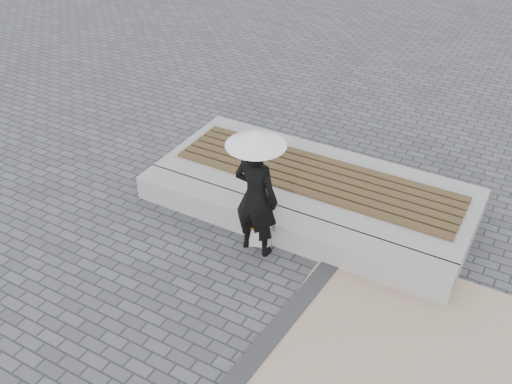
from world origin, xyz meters
The scene contains 10 objects.
ground centered at (0.00, 0.00, 0.00)m, with size 80.00×80.00×0.00m, color #4E4E53.
edging_band centered at (0.75, -0.50, 0.02)m, with size 0.25×5.20×0.04m, color #323235.
seating_ledge centered at (0.00, 1.60, 0.20)m, with size 5.00×0.45×0.40m, color gray.
timber_platform centered at (0.00, 2.80, 0.20)m, with size 5.00×2.00×0.40m, color #9C9C97.
timber_decking centered at (0.00, 2.80, 0.42)m, with size 4.60×1.20×0.04m, color brown, non-canonical shape.
woman centered at (-0.21, 1.20, 0.91)m, with size 0.66×0.43×1.82m, color black.
parasol centered at (-0.21, 1.20, 1.83)m, with size 0.80×0.80×1.03m.
handbag centered at (-0.39, 1.68, 0.52)m, with size 0.35×0.12×0.25m, color black.
canvas_tote centered at (-0.22, 1.32, 0.19)m, with size 0.35×0.15×0.37m, color silver.
magazine centered at (-0.22, 1.27, 0.38)m, with size 0.33×0.24×0.01m, color red.
Camera 1 is at (2.96, -4.41, 5.48)m, focal length 40.75 mm.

